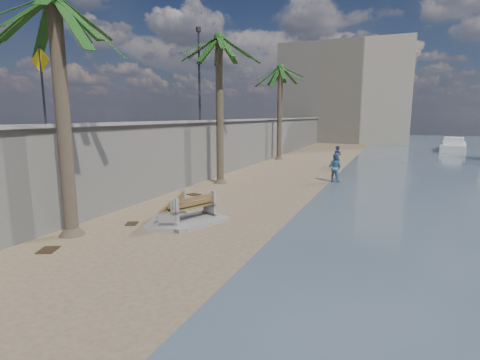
% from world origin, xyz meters
% --- Properties ---
extents(ground_plane, '(140.00, 140.00, 0.00)m').
position_xyz_m(ground_plane, '(0.00, 0.00, 0.00)').
color(ground_plane, '#8E7557').
extents(seawall, '(0.45, 70.00, 3.50)m').
position_xyz_m(seawall, '(-5.20, 20.00, 1.75)').
color(seawall, gray).
rests_on(seawall, ground_plane).
extents(wall_cap, '(0.80, 70.00, 0.12)m').
position_xyz_m(wall_cap, '(-5.20, 20.00, 3.55)').
color(wall_cap, gray).
rests_on(wall_cap, seawall).
extents(end_building, '(18.00, 12.00, 14.00)m').
position_xyz_m(end_building, '(-2.00, 52.00, 7.00)').
color(end_building, '#B7AA93').
rests_on(end_building, ground_plane).
extents(bench_near, '(2.26, 2.72, 0.97)m').
position_xyz_m(bench_near, '(-1.92, 3.98, 0.43)').
color(bench_near, gray).
rests_on(bench_near, ground_plane).
extents(bench_far, '(2.38, 2.80, 0.99)m').
position_xyz_m(bench_far, '(-1.27, 4.27, 0.43)').
color(bench_far, gray).
rests_on(bench_far, ground_plane).
extents(palm_front, '(5.00, 5.00, 8.24)m').
position_xyz_m(palm_front, '(-4.19, 1.46, 7.23)').
color(palm_front, brown).
rests_on(palm_front, ground_plane).
extents(palm_mid, '(5.00, 5.00, 8.97)m').
position_xyz_m(palm_mid, '(-3.82, 11.98, 7.94)').
color(palm_mid, brown).
rests_on(palm_mid, ground_plane).
extents(palm_back, '(5.00, 5.00, 8.86)m').
position_xyz_m(palm_back, '(-4.17, 24.85, 7.83)').
color(palm_back, brown).
rests_on(palm_back, ground_plane).
extents(pedestrian_sign, '(0.78, 0.07, 2.40)m').
position_xyz_m(pedestrian_sign, '(-5.00, 1.50, 5.15)').
color(pedestrian_sign, '#2D2D33').
rests_on(pedestrian_sign, wall_cap).
extents(streetlight, '(0.28, 0.28, 5.12)m').
position_xyz_m(streetlight, '(-5.10, 12.00, 6.64)').
color(streetlight, '#2D2D33').
rests_on(streetlight, wall_cap).
extents(person_a, '(0.84, 0.72, 1.97)m').
position_xyz_m(person_a, '(1.58, 20.29, 0.98)').
color(person_a, '#16153C').
rests_on(person_a, ground_plane).
extents(person_b, '(1.10, 0.97, 1.90)m').
position_xyz_m(person_b, '(2.23, 15.04, 0.95)').
color(person_b, teal).
rests_on(person_b, ground_plane).
extents(yacht_far, '(3.47, 8.81, 1.50)m').
position_xyz_m(yacht_far, '(11.41, 40.65, 0.35)').
color(yacht_far, silver).
rests_on(yacht_far, bay_water).
extents(debris_b, '(0.68, 0.74, 0.03)m').
position_xyz_m(debris_b, '(-3.70, 0.10, 0.01)').
color(debris_b, '#382616').
rests_on(debris_b, ground_plane).
extents(debris_c, '(0.75, 0.67, 0.03)m').
position_xyz_m(debris_c, '(-3.62, 8.53, 0.01)').
color(debris_c, '#382616').
rests_on(debris_c, ground_plane).
extents(debris_d, '(0.57, 0.61, 0.03)m').
position_xyz_m(debris_d, '(-3.19, 3.23, 0.01)').
color(debris_d, '#382616').
rests_on(debris_d, ground_plane).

